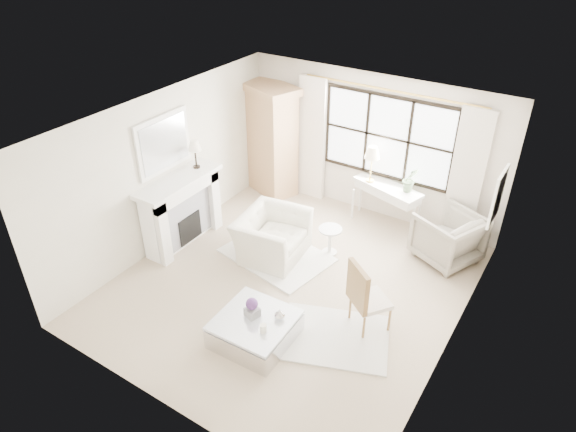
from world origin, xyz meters
name	(u,v)px	position (x,y,z in m)	size (l,w,h in m)	color
floor	(291,284)	(0.00, 0.00, 0.00)	(5.50, 5.50, 0.00)	tan
ceiling	(292,125)	(0.00, 0.00, 2.70)	(5.50, 5.50, 0.00)	silver
wall_back	(371,146)	(0.00, 2.75, 1.35)	(5.00, 5.00, 0.00)	silver
wall_front	(155,325)	(0.00, -2.75, 1.35)	(5.00, 5.00, 0.00)	beige
wall_left	(166,170)	(-2.50, 0.00, 1.35)	(5.50, 5.50, 0.00)	beige
wall_right	(463,269)	(2.50, 0.00, 1.35)	(5.50, 5.50, 0.00)	beige
window_pane	(387,137)	(0.30, 2.73, 1.60)	(2.40, 0.02, 1.50)	white
window_frame	(387,137)	(0.30, 2.72, 1.60)	(2.50, 0.04, 1.50)	black
curtain_rod	(391,90)	(0.30, 2.67, 2.47)	(0.04, 0.04, 3.30)	#B48F3E
curtain_left	(312,139)	(-1.20, 2.65, 1.24)	(0.55, 0.10, 2.47)	white
curtain_right	(467,178)	(1.80, 2.65, 1.24)	(0.55, 0.10, 2.47)	beige
fireplace	(180,209)	(-2.27, 0.00, 0.65)	(0.58, 1.66, 1.26)	white
mirror_frame	(163,143)	(-2.47, 0.00, 1.84)	(0.05, 1.15, 0.95)	white
mirror_glass	(165,144)	(-2.44, 0.00, 1.84)	(0.02, 1.00, 0.80)	silver
art_frame	(498,197)	(2.47, 1.70, 1.55)	(0.04, 0.62, 0.82)	white
art_canvas	(496,196)	(2.45, 1.70, 1.55)	(0.01, 0.52, 0.72)	beige
mantel_lamp	(194,147)	(-2.25, 0.48, 1.65)	(0.22, 0.22, 0.51)	black
armoire	(271,139)	(-2.00, 2.41, 1.14)	(1.29, 1.04, 2.24)	tan
console_table	(386,205)	(0.51, 2.47, 0.40)	(1.37, 0.80, 0.80)	silver
console_lamp	(372,153)	(0.16, 2.45, 1.36)	(0.28, 0.28, 0.69)	gold
orchid_plant	(410,179)	(0.90, 2.47, 1.04)	(0.26, 0.21, 0.48)	#536D49
side_table	(330,237)	(0.11, 1.06, 0.33)	(0.40, 0.40, 0.51)	silver
rug_left	(277,255)	(-0.62, 0.50, 0.02)	(1.74, 1.23, 0.03)	white
rug_right	(334,337)	(1.13, -0.67, 0.01)	(1.50, 1.13, 0.03)	silver
club_armchair	(272,236)	(-0.71, 0.49, 0.38)	(1.17, 1.03, 0.76)	silver
wingback_chair	(448,237)	(1.83, 1.98, 0.43)	(0.92, 0.95, 0.86)	gray
french_chair	(368,309)	(1.41, -0.20, 0.31)	(0.67, 0.68, 1.08)	olive
coffee_table	(255,329)	(0.22, -1.28, 0.18)	(1.03, 1.03, 0.38)	silver
planter_box	(252,312)	(0.16, -1.25, 0.44)	(0.17, 0.17, 0.13)	gray
planter_flowers	(252,304)	(0.16, -1.25, 0.59)	(0.17, 0.17, 0.17)	#4E2967
pillar_candle	(263,328)	(0.46, -1.42, 0.44)	(0.09, 0.09, 0.12)	white
coffee_vase	(280,314)	(0.50, -1.10, 0.46)	(0.15, 0.15, 0.16)	silver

